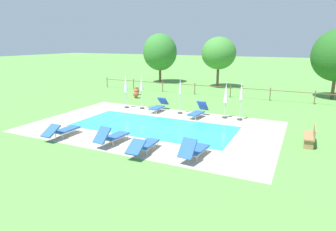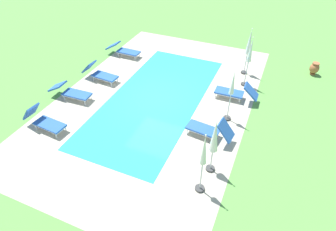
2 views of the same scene
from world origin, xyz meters
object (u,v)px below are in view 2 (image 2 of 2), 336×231
object	(u,v)px
sun_lounger_north_end	(124,50)
sun_lounger_south_mid	(44,121)
sun_lounger_north_near_steps	(209,130)
sun_lounger_north_mid	(100,74)
terracotta_urn_near_fence	(314,68)
patio_umbrella_closed_row_centre	(232,90)
patio_umbrella_closed_row_mid_east	(250,55)
patio_umbrella_closed_row_west	(203,157)
patio_umbrella_closed_row_east	(214,139)
patio_umbrella_closed_row_mid_west	(249,44)
sun_lounger_south_near_corner	(235,92)
sun_lounger_north_far	(71,92)

from	to	relation	value
sun_lounger_north_end	sun_lounger_south_mid	bearing A→B (deg)	2.35
sun_lounger_north_near_steps	sun_lounger_south_mid	bearing A→B (deg)	-71.49
sun_lounger_north_mid	terracotta_urn_near_fence	world-z (taller)	sun_lounger_north_mid
patio_umbrella_closed_row_centre	sun_lounger_north_end	bearing A→B (deg)	-115.89
sun_lounger_north_mid	patio_umbrella_closed_row_mid_east	bearing A→B (deg)	109.63
sun_lounger_south_mid	terracotta_urn_near_fence	world-z (taller)	sun_lounger_south_mid
patio_umbrella_closed_row_west	patio_umbrella_closed_row_east	size ratio (longest dim) A/B	1.08
sun_lounger_south_mid	terracotta_urn_near_fence	size ratio (longest dim) A/B	2.83
patio_umbrella_closed_row_west	sun_lounger_north_mid	bearing A→B (deg)	-123.48
sun_lounger_north_end	patio_umbrella_closed_row_mid_west	xyz separation A→B (m)	(-0.76, 6.83, 1.27)
sun_lounger_north_near_steps	patio_umbrella_closed_row_centre	world-z (taller)	patio_umbrella_closed_row_centre
sun_lounger_north_end	patio_umbrella_closed_row_mid_east	xyz separation A→B (m)	(0.39, 7.07, 1.26)
patio_umbrella_closed_row_mid_west	sun_lounger_south_mid	bearing A→B (deg)	-40.71
sun_lounger_south_near_corner	patio_umbrella_closed_row_centre	xyz separation A→B (m)	(1.57, 0.04, 1.11)
sun_lounger_north_near_steps	patio_umbrella_closed_row_mid_west	xyz separation A→B (m)	(-5.52, 0.29, 1.24)
sun_lounger_north_far	patio_umbrella_closed_row_east	world-z (taller)	patio_umbrella_closed_row_east
sun_lounger_north_end	patio_umbrella_closed_row_mid_west	bearing A→B (deg)	96.34
sun_lounger_north_end	patio_umbrella_closed_row_mid_east	size ratio (longest dim) A/B	0.81
sun_lounger_south_near_corner	patio_umbrella_closed_row_west	distance (m)	5.60
patio_umbrella_closed_row_west	patio_umbrella_closed_row_mid_east	world-z (taller)	patio_umbrella_closed_row_mid_east
patio_umbrella_closed_row_mid_west	patio_umbrella_closed_row_east	size ratio (longest dim) A/B	1.10
sun_lounger_north_far	patio_umbrella_closed_row_east	bearing A→B (deg)	77.20
sun_lounger_south_mid	patio_umbrella_closed_row_mid_east	bearing A→B (deg)	133.59
sun_lounger_north_mid	patio_umbrella_closed_row_centre	distance (m)	6.79
sun_lounger_south_near_corner	patio_umbrella_closed_row_east	size ratio (longest dim) A/B	0.87
patio_umbrella_closed_row_centre	patio_umbrella_closed_row_mid_east	xyz separation A→B (m)	(-2.98, 0.13, 0.13)
sun_lounger_south_near_corner	patio_umbrella_closed_row_mid_east	xyz separation A→B (m)	(-1.41, 0.17, 1.24)
patio_umbrella_closed_row_mid_east	sun_lounger_north_mid	bearing A→B (deg)	-70.37
sun_lounger_north_mid	sun_lounger_south_near_corner	xyz separation A→B (m)	(-1.02, 6.64, -0.00)
sun_lounger_north_far	patio_umbrella_closed_row_west	world-z (taller)	patio_umbrella_closed_row_west
sun_lounger_north_far	patio_umbrella_closed_row_west	bearing A→B (deg)	70.04
sun_lounger_north_mid	patio_umbrella_closed_row_centre	xyz separation A→B (m)	(0.55, 6.68, 1.10)
sun_lounger_north_near_steps	sun_lounger_north_end	distance (m)	8.09
sun_lounger_north_far	patio_umbrella_closed_row_centre	xyz separation A→B (m)	(-1.34, 7.01, 1.13)
patio_umbrella_closed_row_west	patio_umbrella_closed_row_centre	size ratio (longest dim) A/B	1.02
sun_lounger_north_mid	sun_lounger_north_end	distance (m)	2.83
sun_lounger_north_far	patio_umbrella_closed_row_mid_west	xyz separation A→B (m)	(-5.47, 6.91, 1.28)
sun_lounger_south_near_corner	sun_lounger_north_far	bearing A→B (deg)	-67.37
terracotta_urn_near_fence	patio_umbrella_closed_row_east	bearing A→B (deg)	-20.43
sun_lounger_north_near_steps	sun_lounger_north_far	world-z (taller)	sun_lounger_north_near_steps
patio_umbrella_closed_row_mid_west	patio_umbrella_closed_row_centre	size ratio (longest dim) A/B	1.04
sun_lounger_south_near_corner	patio_umbrella_closed_row_east	xyz separation A→B (m)	(4.53, 0.17, 1.09)
sun_lounger_south_near_corner	terracotta_urn_near_fence	size ratio (longest dim) A/B	2.92
patio_umbrella_closed_row_west	patio_umbrella_closed_row_mid_east	size ratio (longest dim) A/B	0.96
sun_lounger_south_near_corner	terracotta_urn_near_fence	bearing A→B (deg)	139.41
sun_lounger_south_mid	terracotta_urn_near_fence	distance (m)	13.33
patio_umbrella_closed_row_centre	patio_umbrella_closed_row_west	bearing A→B (deg)	0.89
patio_umbrella_closed_row_east	patio_umbrella_closed_row_mid_west	bearing A→B (deg)	-178.05
patio_umbrella_closed_row_mid_west	patio_umbrella_closed_row_east	xyz separation A→B (m)	(7.09, 0.24, -0.17)
sun_lounger_north_end	sun_lounger_south_near_corner	size ratio (longest dim) A/B	1.05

